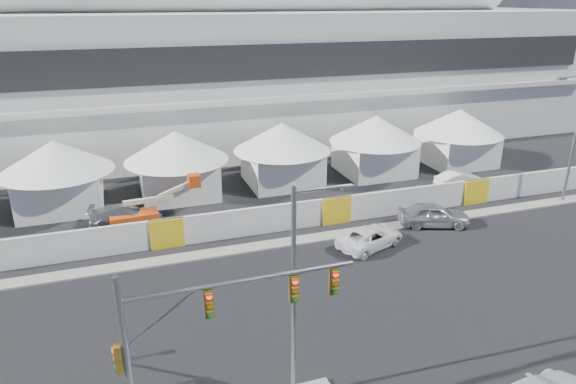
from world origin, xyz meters
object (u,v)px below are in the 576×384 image
object	(u,v)px
streetlight_median	(299,282)
streetlight_curb	(574,130)
lot_car_c	(126,215)
sedan_silver	(434,215)
traffic_mast	(182,352)
boom_lift	(143,214)
pickup_curb	(370,237)
lot_car_a	(458,179)

from	to	relation	value
streetlight_median	streetlight_curb	bearing A→B (deg)	26.40
lot_car_c	streetlight_curb	bearing A→B (deg)	-92.62
sedan_silver	traffic_mast	xyz separation A→B (m)	(-19.48, -13.85, 3.25)
boom_lift	streetlight_median	bearing A→B (deg)	-80.32
sedan_silver	boom_lift	size ratio (longest dim) A/B	0.75
streetlight_median	pickup_curb	bearing A→B (deg)	51.22
boom_lift	pickup_curb	bearing A→B (deg)	-35.04
sedan_silver	streetlight_curb	distance (m)	13.36
pickup_curb	lot_car_a	distance (m)	14.79
pickup_curb	streetlight_median	size ratio (longest dim) A/B	0.53
traffic_mast	streetlight_curb	size ratio (longest dim) A/B	0.82
traffic_mast	lot_car_c	bearing A→B (deg)	93.79
traffic_mast	streetlight_median	bearing A→B (deg)	12.49
lot_car_c	traffic_mast	xyz separation A→B (m)	(1.40, -21.16, 3.38)
lot_car_c	traffic_mast	bearing A→B (deg)	-167.54
boom_lift	traffic_mast	bearing A→B (deg)	-93.56
streetlight_curb	boom_lift	distance (m)	32.97
streetlight_median	streetlight_curb	size ratio (longest dim) A/B	0.89
lot_car_c	boom_lift	distance (m)	1.35
sedan_silver	traffic_mast	world-z (taller)	traffic_mast
lot_car_c	streetlight_median	distance (m)	21.52
pickup_curb	streetlight_curb	size ratio (longest dim) A/B	0.47
sedan_silver	traffic_mast	size ratio (longest dim) A/B	0.59
streetlight_curb	streetlight_median	bearing A→B (deg)	-153.60
lot_car_c	streetlight_median	xyz separation A→B (m)	(6.00, -20.14, 4.64)
lot_car_a	streetlight_median	world-z (taller)	streetlight_median
boom_lift	lot_car_c	bearing A→B (deg)	149.39
pickup_curb	traffic_mast	world-z (taller)	traffic_mast
lot_car_c	pickup_curb	bearing A→B (deg)	-111.90
pickup_curb	streetlight_median	bearing A→B (deg)	120.25
lot_car_a	streetlight_curb	world-z (taller)	streetlight_curb
pickup_curb	streetlight_curb	distance (m)	19.05
streetlight_curb	traffic_mast	bearing A→B (deg)	-155.45
streetlight_median	boom_lift	world-z (taller)	streetlight_median
lot_car_c	streetlight_curb	world-z (taller)	streetlight_curb
pickup_curb	lot_car_c	distance (m)	17.47
lot_car_a	streetlight_median	xyz separation A→B (m)	(-21.57, -19.12, 4.69)
pickup_curb	traffic_mast	xyz separation A→B (m)	(-13.64, -12.27, 3.43)
sedan_silver	lot_car_c	distance (m)	22.12
sedan_silver	streetlight_median	bearing A→B (deg)	150.26
traffic_mast	streetlight_curb	bearing A→B (deg)	24.55
sedan_silver	boom_lift	distance (m)	20.79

